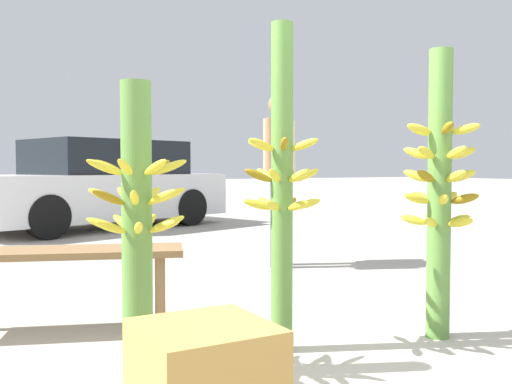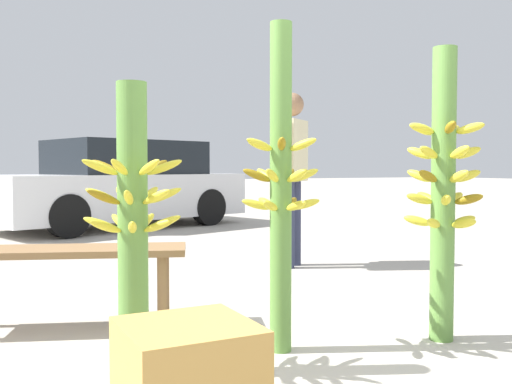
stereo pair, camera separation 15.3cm
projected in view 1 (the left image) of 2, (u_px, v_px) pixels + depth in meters
ground_plane at (340, 381)px, 2.59m from camera, size 80.00×80.00×0.00m
banana_stalk_left at (137, 225)px, 2.60m from camera, size 0.47×0.47×1.36m
banana_stalk_center at (282, 186)px, 2.98m from camera, size 0.42×0.42×1.72m
banana_stalk_right at (439, 190)px, 3.22m from camera, size 0.43×0.44×1.63m
vendor_person at (280, 163)px, 5.54m from camera, size 0.54×0.46×1.69m
market_bench at (55, 262)px, 3.32m from camera, size 1.51×0.86×0.49m
parked_car at (100, 186)px, 9.11m from camera, size 4.37×2.87×1.40m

